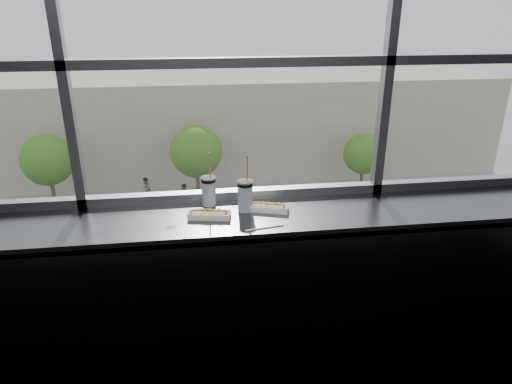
{
  "coord_description": "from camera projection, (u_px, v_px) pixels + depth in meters",
  "views": [
    {
      "loc": [
        -0.25,
        -1.37,
        2.32
      ],
      "look_at": [
        0.11,
        1.23,
        1.25
      ],
      "focal_mm": 32.0,
      "sensor_mm": 36.0,
      "label": 1
    }
  ],
  "objects": [
    {
      "name": "window_glass",
      "position": [
        231.0,
        9.0,
        2.69
      ],
      "size": [
        6.0,
        0.0,
        6.0
      ],
      "primitive_type": "plane",
      "rotation": [
        1.57,
        0.0,
        0.0
      ],
      "color": "silver",
      "rests_on": "ground"
    },
    {
      "name": "counter_fascia",
      "position": [
        245.0,
        312.0,
        2.84
      ],
      "size": [
        6.0,
        0.04,
        1.04
      ],
      "primitive_type": "cube",
      "color": "#585A5B",
      "rests_on": "ground"
    },
    {
      "name": "car_far_b",
      "position": [
        244.0,
        210.0,
        29.66
      ],
      "size": [
        3.14,
        5.97,
        1.9
      ],
      "primitive_type": "imported",
      "rotation": [
        0.0,
        0.0,
        1.71
      ],
      "color": "maroon",
      "rests_on": "street_asphalt"
    },
    {
      "name": "counter",
      "position": [
        239.0,
        219.0,
        2.88
      ],
      "size": [
        6.0,
        0.55,
        0.06
      ],
      "primitive_type": "cube",
      "color": "#585A5B",
      "rests_on": "ground"
    },
    {
      "name": "car_near_c",
      "position": [
        229.0,
        278.0,
        22.07
      ],
      "size": [
        2.96,
        6.57,
        2.16
      ],
      "primitive_type": "imported",
      "rotation": [
        0.0,
        0.0,
        1.61
      ],
      "color": "#9E2A00",
      "rests_on": "street_asphalt"
    },
    {
      "name": "tree_center",
      "position": [
        196.0,
        152.0,
        31.88
      ],
      "size": [
        3.66,
        3.66,
        5.72
      ],
      "color": "#47382B",
      "rests_on": "far_sidewalk"
    },
    {
      "name": "street_asphalt",
      "position": [
        206.0,
        257.0,
        26.03
      ],
      "size": [
        80.0,
        10.0,
        0.06
      ],
      "primitive_type": "cube",
      "color": "black",
      "rests_on": "plaza_ground"
    },
    {
      "name": "wrapper",
      "position": [
        171.0,
        225.0,
        2.71
      ],
      "size": [
        0.08,
        0.06,
        0.02
      ],
      "primitive_type": "ellipsoid",
      "color": "silver",
      "rests_on": "counter"
    },
    {
      "name": "far_sidewalk",
      "position": [
        202.0,
        202.0,
        33.37
      ],
      "size": [
        80.0,
        6.0,
        0.04
      ],
      "primitive_type": "cube",
      "color": "gray",
      "rests_on": "plaza_ground"
    },
    {
      "name": "car_near_e",
      "position": [
        503.0,
        258.0,
        23.88
      ],
      "size": [
        3.25,
        6.52,
        2.09
      ],
      "primitive_type": "imported",
      "rotation": [
        0.0,
        0.0,
        1.67
      ],
      "color": "navy",
      "rests_on": "street_asphalt"
    },
    {
      "name": "tree_left",
      "position": [
        48.0,
        160.0,
        30.7
      ],
      "size": [
        3.5,
        3.5,
        5.47
      ],
      "color": "#47382B",
      "rests_on": "far_sidewalk"
    },
    {
      "name": "car_far_a",
      "position": [
        39.0,
        220.0,
        28.03
      ],
      "size": [
        2.98,
        6.52,
        2.13
      ],
      "primitive_type": "imported",
      "rotation": [
        0.0,
        0.0,
        1.52
      ],
      "color": "#2B2526",
      "rests_on": "street_asphalt"
    },
    {
      "name": "tree_right",
      "position": [
        364.0,
        154.0,
        33.67
      ],
      "size": [
        3.01,
        3.01,
        4.7
      ],
      "color": "#47382B",
      "rests_on": "far_sidewalk"
    },
    {
      "name": "wall_back_lower",
      "position": [
        237.0,
        267.0,
        3.33
      ],
      "size": [
        6.0,
        0.0,
        6.0
      ],
      "primitive_type": "plane",
      "rotation": [
        1.57,
        0.0,
        0.0
      ],
      "color": "black",
      "rests_on": "ground"
    },
    {
      "name": "window_mullions",
      "position": [
        232.0,
        9.0,
        2.67
      ],
      "size": [
        6.0,
        0.08,
        2.4
      ],
      "primitive_type": null,
      "color": "gray",
      "rests_on": "ground"
    },
    {
      "name": "pedestrian_a",
      "position": [
        146.0,
        186.0,
        33.47
      ],
      "size": [
        0.67,
        0.9,
        2.02
      ],
      "primitive_type": "imported",
      "rotation": [
        0.0,
        0.0,
        4.71
      ],
      "color": "#66605B",
      "rests_on": "far_sidewalk"
    },
    {
      "name": "car_near_b",
      "position": [
        38.0,
        294.0,
        21.0
      ],
      "size": [
        2.67,
        5.96,
        1.96
      ],
      "primitive_type": "imported",
      "rotation": [
        0.0,
        0.0,
        1.61
      ],
      "color": "black",
      "rests_on": "street_asphalt"
    },
    {
      "name": "far_building",
      "position": [
        197.0,
        118.0,
        41.04
      ],
      "size": [
        50.0,
        14.0,
        8.0
      ],
      "primitive_type": "cube",
      "color": "#B0A38A",
      "rests_on": "plaza_ground"
    },
    {
      "name": "soda_cup_left",
      "position": [
        209.0,
        189.0,
        2.98
      ],
      "size": [
        0.1,
        0.1,
        0.37
      ],
      "color": "white",
      "rests_on": "counter"
    },
    {
      "name": "soda_cup_right",
      "position": [
        245.0,
        194.0,
        2.89
      ],
      "size": [
        0.1,
        0.1,
        0.38
      ],
      "color": "white",
      "rests_on": "counter"
    },
    {
      "name": "plaza_ground",
      "position": [
        198.0,
        144.0,
        47.6
      ],
      "size": [
        120.0,
        120.0,
        0.0
      ],
      "primitive_type": "plane",
      "color": "gray",
      "rests_on": "ground"
    },
    {
      "name": "car_far_c",
      "position": [
        382.0,
        200.0,
        30.75
      ],
      "size": [
        3.06,
        7.02,
        2.32
      ],
      "primitive_type": "imported",
      "rotation": [
        0.0,
        0.0,
        1.59
      ],
      "color": "beige",
      "rests_on": "street_asphalt"
    },
    {
      "name": "pedestrian_b",
      "position": [
        185.0,
        194.0,
        31.89
      ],
      "size": [
        0.98,
        0.73,
        2.2
      ],
      "primitive_type": "imported",
      "color": "#66605B",
      "rests_on": "far_sidewalk"
    },
    {
      "name": "hotdog_tray_left",
      "position": [
        209.0,
        214.0,
        2.82
      ],
      "size": [
        0.27,
        0.13,
        0.06
      ],
      "rotation": [
        0.0,
        0.0,
        -0.18
      ],
      "color": "white",
      "rests_on": "counter"
    },
    {
      "name": "loose_straw",
      "position": [
        265.0,
        228.0,
        2.69
      ],
      "size": [
        0.24,
        0.05,
        0.01
      ],
      "primitive_type": "cylinder",
      "rotation": [
        0.0,
        1.57,
        0.18
      ],
      "color": "white",
      "rests_on": "counter"
    },
    {
      "name": "hotdog_tray_right",
      "position": [
        268.0,
        207.0,
        2.92
      ],
      "size": [
        0.27,
        0.16,
        0.06
      ],
      "rotation": [
        0.0,
        0.0,
        -0.3
      ],
      "color": "white",
      "rests_on": "counter"
    }
  ]
}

